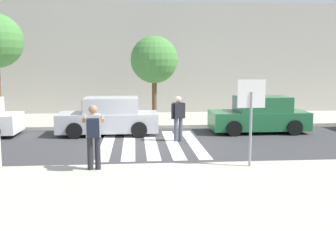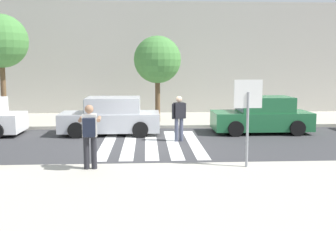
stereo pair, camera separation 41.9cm
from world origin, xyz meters
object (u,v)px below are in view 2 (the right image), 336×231
stop_sign (248,104)px  parked_car_silver (111,117)px  photographer_with_backpack (90,131)px  street_tree_center (157,60)px  parked_car_green (262,116)px  pedestrian_crossing (179,116)px  street_tree_west (1,42)px

stop_sign → parked_car_silver: bearing=125.0°
photographer_with_backpack → street_tree_center: street_tree_center is taller
stop_sign → parked_car_silver: size_ratio=0.58×
parked_car_green → parked_car_silver: bearing=180.0°
pedestrian_crossing → parked_car_silver: pedestrian_crossing is taller
parked_car_silver → photographer_with_backpack: bearing=-90.2°
pedestrian_crossing → parked_car_green: (3.69, 1.68, -0.25)m
photographer_with_backpack → parked_car_green: bearing=43.3°
pedestrian_crossing → street_tree_center: street_tree_center is taller
pedestrian_crossing → street_tree_center: (-0.69, 4.24, 2.13)m
photographer_with_backpack → street_tree_west: 10.52m
street_tree_west → stop_sign: bearing=-42.3°
parked_car_green → street_tree_west: street_tree_west is taller
pedestrian_crossing → street_tree_center: bearing=99.2°
pedestrian_crossing → parked_car_silver: 3.20m
stop_sign → street_tree_west: size_ratio=0.47×
parked_car_silver → street_tree_west: bearing=153.5°
stop_sign → pedestrian_crossing: size_ratio=1.38×
pedestrian_crossing → street_tree_center: 4.80m
pedestrian_crossing → parked_car_green: 4.06m
parked_car_silver → parked_car_green: same height
stop_sign → street_tree_center: 8.93m
stop_sign → parked_car_green: (2.19, 6.01, -1.14)m
stop_sign → photographer_with_backpack: 4.28m
photographer_with_backpack → pedestrian_crossing: bearing=58.0°
parked_car_green → street_tree_center: size_ratio=1.00×
parked_car_silver → parked_car_green: size_ratio=1.00×
stop_sign → parked_car_silver: (-4.20, 6.01, -1.14)m
parked_car_silver → street_tree_center: bearing=51.7°
street_tree_center → parked_car_silver: bearing=-128.3°
parked_car_green → street_tree_center: 5.60m
parked_car_silver → street_tree_center: street_tree_center is taller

